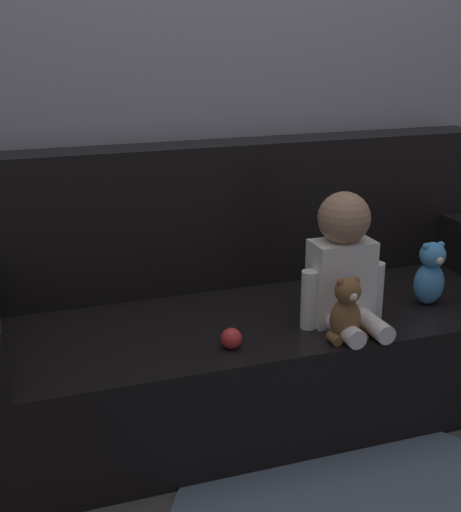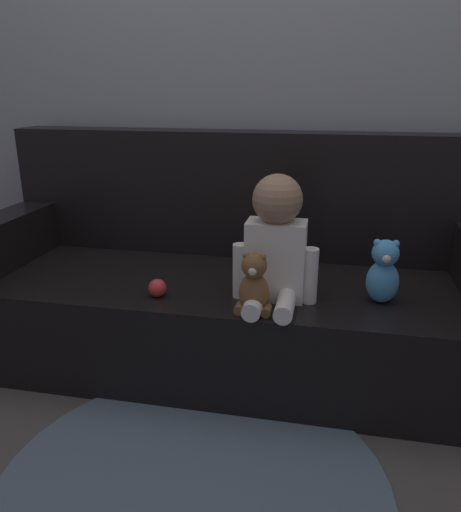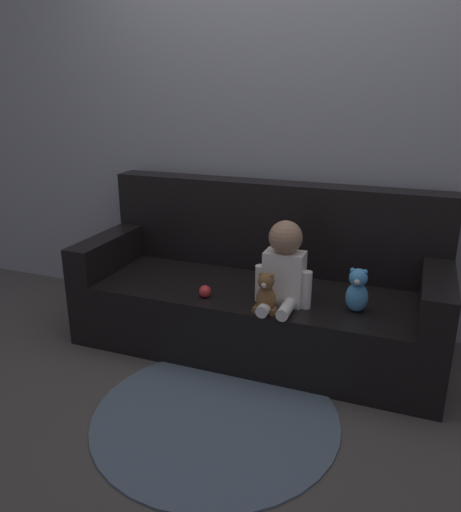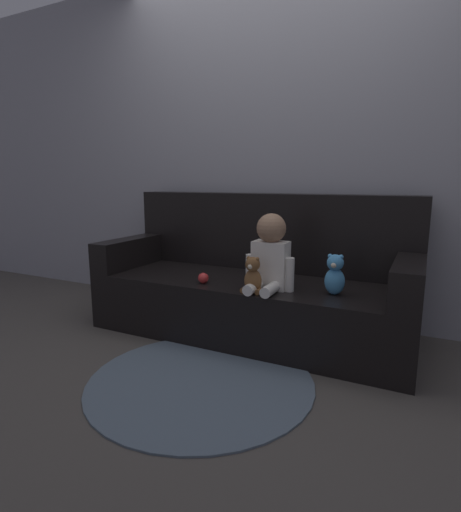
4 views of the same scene
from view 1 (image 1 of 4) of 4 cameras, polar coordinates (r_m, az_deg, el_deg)
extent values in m
plane|color=#4C4742|center=(2.73, 2.40, -11.73)|extent=(12.00, 12.00, 0.00)
cube|color=#93939E|center=(2.81, -1.05, 17.04)|extent=(8.00, 0.05, 2.60)
cube|color=black|center=(2.63, 2.46, -8.09)|extent=(2.09, 0.80, 0.39)
cube|color=black|center=(2.74, 0.19, 3.45)|extent=(2.09, 0.18, 0.55)
cube|color=white|center=(2.43, 8.81, -2.02)|extent=(0.21, 0.12, 0.29)
sphere|color=#A37A5B|center=(2.36, 9.07, 3.02)|extent=(0.17, 0.17, 0.17)
cylinder|color=white|center=(2.33, 9.19, -5.90)|extent=(0.06, 0.16, 0.06)
cylinder|color=white|center=(2.38, 11.42, -5.51)|extent=(0.06, 0.16, 0.06)
cylinder|color=white|center=(2.38, 6.33, -3.50)|extent=(0.06, 0.06, 0.20)
cylinder|color=white|center=(2.49, 11.48, -2.74)|extent=(0.06, 0.06, 0.20)
ellipsoid|color=brown|center=(2.32, 9.16, -5.01)|extent=(0.10, 0.09, 0.14)
sphere|color=brown|center=(2.27, 9.36, -2.76)|extent=(0.09, 0.09, 0.09)
sphere|color=brown|center=(2.25, 8.78, -2.09)|extent=(0.02, 0.02, 0.02)
sphere|color=brown|center=(2.28, 10.01, -1.92)|extent=(0.02, 0.02, 0.02)
sphere|color=beige|center=(2.25, 9.76, -3.20)|extent=(0.03, 0.03, 0.03)
cylinder|color=brown|center=(2.30, 8.30, -6.55)|extent=(0.03, 0.05, 0.03)
cylinder|color=brown|center=(2.35, 10.29, -6.20)|extent=(0.03, 0.05, 0.03)
ellipsoid|color=#4C9EDB|center=(2.67, 15.58, -2.13)|extent=(0.11, 0.09, 0.15)
sphere|color=#4C9EDB|center=(2.63, 15.87, 0.07)|extent=(0.09, 0.09, 0.09)
sphere|color=#4C9EDB|center=(2.60, 15.38, 0.73)|extent=(0.03, 0.03, 0.03)
sphere|color=#4C9EDB|center=(2.63, 16.48, 0.86)|extent=(0.03, 0.03, 0.03)
sphere|color=beige|center=(2.60, 16.32, -0.32)|extent=(0.03, 0.03, 0.03)
sphere|color=red|center=(2.24, 0.07, -6.60)|extent=(0.07, 0.07, 0.07)
camera|label=2|loc=(1.34, 55.02, -0.41)|focal=35.00mm
camera|label=3|loc=(1.76, 84.76, 5.83)|focal=35.00mm
camera|label=4|loc=(1.96, 74.12, -5.34)|focal=28.00mm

